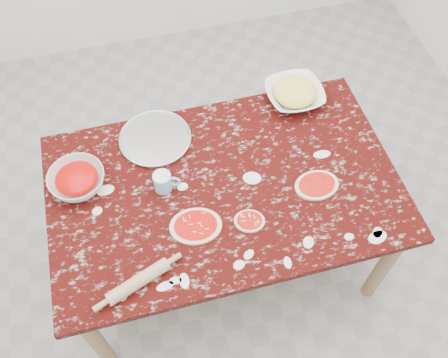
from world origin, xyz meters
TOP-DOWN VIEW (x-y plane):
  - ground at (0.00, 0.00)m, footprint 4.00×4.00m
  - worktable at (0.00, 0.00)m, footprint 1.60×1.00m
  - pizza_tray at (-0.26, 0.34)m, footprint 0.40×0.40m
  - sauce_bowl at (-0.64, 0.17)m, footprint 0.33×0.33m
  - cheese_bowl at (0.49, 0.42)m, footprint 0.29×0.29m
  - flour_mug at (-0.27, 0.06)m, footprint 0.12×0.08m
  - pizza_left at (-0.17, -0.18)m, footprint 0.25×0.21m
  - pizza_mid at (0.06, -0.21)m, footprint 0.16×0.15m
  - pizza_right at (0.41, -0.11)m, footprint 0.21×0.17m
  - rolling_pin at (-0.45, -0.37)m, footprint 0.28×0.15m

SIDE VIEW (x-z plane):
  - ground at x=0.00m, z-range 0.00..0.00m
  - worktable at x=0.00m, z-range 0.29..1.04m
  - pizza_tray at x=-0.26m, z-range 0.75..0.76m
  - pizza_left at x=-0.17m, z-range 0.75..0.77m
  - pizza_mid at x=0.06m, z-range 0.75..0.77m
  - pizza_right at x=0.41m, z-range 0.75..0.77m
  - rolling_pin at x=-0.45m, z-range 0.75..0.80m
  - cheese_bowl at x=0.49m, z-range 0.75..0.82m
  - sauce_bowl at x=-0.64m, z-range 0.75..0.83m
  - flour_mug at x=-0.27m, z-range 0.75..0.85m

